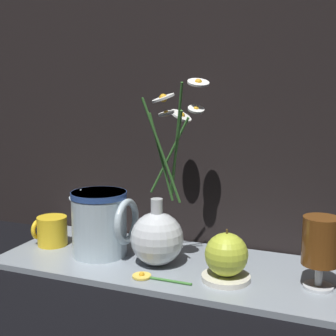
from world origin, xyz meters
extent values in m
plane|color=black|center=(0.00, 0.00, 0.00)|extent=(6.00, 6.00, 0.00)
cube|color=gray|center=(0.00, 0.00, 0.01)|extent=(0.72, 0.28, 0.01)
cube|color=black|center=(0.00, 0.15, 0.55)|extent=(1.22, 0.02, 1.10)
sphere|color=silver|center=(-0.02, -0.02, 0.07)|extent=(0.11, 0.11, 0.11)
cylinder|color=silver|center=(-0.02, -0.02, 0.13)|extent=(0.02, 0.02, 0.04)
cylinder|color=#3D7A33|center=(0.01, 0.00, 0.24)|extent=(0.05, 0.07, 0.18)
cylinder|color=white|center=(0.04, 0.03, 0.32)|extent=(0.05, 0.05, 0.02)
sphere|color=gold|center=(0.04, 0.03, 0.32)|extent=(0.01, 0.01, 0.01)
cylinder|color=#3D7A33|center=(-0.01, -0.04, 0.23)|extent=(0.04, 0.04, 0.17)
cylinder|color=white|center=(0.01, -0.05, 0.32)|extent=(0.04, 0.04, 0.01)
sphere|color=gold|center=(0.01, -0.05, 0.32)|extent=(0.01, 0.01, 0.01)
cylinder|color=#3D7A33|center=(0.00, -0.05, 0.25)|extent=(0.07, 0.05, 0.20)
cylinder|color=white|center=(0.02, -0.08, 0.35)|extent=(0.06, 0.06, 0.02)
sphere|color=gold|center=(0.02, -0.08, 0.35)|extent=(0.01, 0.01, 0.01)
cylinder|color=#3D7A33|center=(0.01, 0.00, 0.26)|extent=(0.05, 0.08, 0.23)
cylinder|color=white|center=(0.05, 0.03, 0.38)|extent=(0.06, 0.06, 0.02)
sphere|color=gold|center=(0.05, 0.03, 0.38)|extent=(0.02, 0.02, 0.02)
cylinder|color=#3D7A33|center=(-0.01, 0.02, 0.23)|extent=(0.09, 0.02, 0.16)
cylinder|color=white|center=(-0.01, 0.07, 0.31)|extent=(0.05, 0.05, 0.03)
sphere|color=gold|center=(-0.01, 0.07, 0.31)|extent=(0.02, 0.02, 0.02)
cylinder|color=yellow|center=(-0.29, 0.00, 0.04)|extent=(0.07, 0.07, 0.07)
torus|color=yellow|center=(-0.33, 0.00, 0.04)|extent=(0.01, 0.05, 0.05)
cylinder|color=silver|center=(-0.16, -0.01, 0.08)|extent=(0.12, 0.12, 0.14)
cylinder|color=#2D4C93|center=(-0.16, -0.01, 0.14)|extent=(0.12, 0.12, 0.01)
torus|color=silver|center=(-0.09, -0.01, 0.09)|extent=(0.01, 0.10, 0.10)
cone|color=silver|center=(-0.21, -0.01, 0.14)|extent=(0.04, 0.03, 0.04)
cylinder|color=silver|center=(0.29, -0.02, 0.01)|extent=(0.05, 0.05, 0.01)
cylinder|color=silver|center=(0.29, -0.02, 0.04)|extent=(0.01, 0.01, 0.04)
cylinder|color=brown|center=(0.29, -0.02, 0.10)|extent=(0.06, 0.06, 0.09)
cylinder|color=silver|center=(0.13, -0.05, 0.02)|extent=(0.09, 0.09, 0.01)
sphere|color=#B7C638|center=(0.13, -0.05, 0.06)|extent=(0.08, 0.08, 0.08)
cylinder|color=#4C3819|center=(0.13, -0.05, 0.11)|extent=(0.00, 0.00, 0.01)
cylinder|color=#3D7A33|center=(0.03, -0.09, 0.01)|extent=(0.10, 0.01, 0.01)
cylinder|color=#EAC64C|center=(-0.02, -0.09, 0.01)|extent=(0.04, 0.04, 0.00)
sphere|color=gold|center=(-0.02, -0.09, 0.02)|extent=(0.01, 0.01, 0.01)
camera|label=1|loc=(0.34, -0.85, 0.37)|focal=50.00mm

